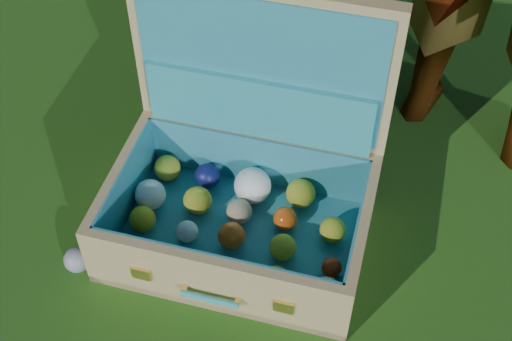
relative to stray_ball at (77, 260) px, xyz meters
name	(u,v)px	position (x,y,z in m)	size (l,w,h in m)	color
ground	(260,296)	(0.43, 0.17, -0.03)	(60.00, 60.00, 0.00)	#215114
stray_ball	(77,260)	(0.00, 0.00, 0.00)	(0.07, 0.07, 0.07)	teal
suitcase	(245,174)	(0.27, 0.35, 0.14)	(0.75, 0.63, 0.62)	tan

